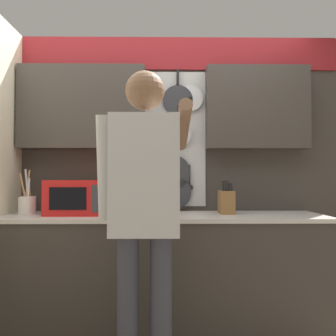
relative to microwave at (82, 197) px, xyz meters
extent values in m
cube|color=#38332D|center=(0.64, -0.04, -0.61)|extent=(2.39, 0.56, 0.89)
cube|color=beige|center=(0.64, -0.04, -0.15)|extent=(2.42, 0.59, 0.03)
cube|color=#38332D|center=(0.64, 0.26, 0.15)|extent=(2.99, 0.04, 2.41)
cube|color=maroon|center=(0.64, 0.23, 1.21)|extent=(2.95, 0.02, 0.28)
cube|color=#38332D|center=(-0.04, 0.16, 0.73)|extent=(1.03, 0.16, 0.68)
cube|color=#38332D|center=(1.41, 0.16, 0.73)|extent=(0.84, 0.16, 0.68)
cube|color=#B2B2B2|center=(0.73, 0.23, 0.48)|extent=(0.51, 0.01, 1.14)
cylinder|color=#2D2D33|center=(0.75, 0.21, 0.81)|extent=(0.25, 0.02, 0.25)
cube|color=black|center=(0.75, 0.20, 1.00)|extent=(0.02, 0.02, 0.13)
cylinder|color=#B7B7BC|center=(0.76, 0.21, 0.51)|extent=(0.21, 0.02, 0.21)
cube|color=black|center=(0.76, 0.20, 0.69)|extent=(0.02, 0.02, 0.14)
cylinder|color=#2D2D33|center=(0.71, 0.21, 0.20)|extent=(0.29, 0.02, 0.29)
cube|color=black|center=(0.71, 0.20, 0.42)|extent=(0.02, 0.02, 0.16)
cylinder|color=#2D2D33|center=(0.73, 0.21, 0.02)|extent=(0.27, 0.02, 0.27)
cube|color=black|center=(0.73, 0.20, 0.23)|extent=(0.02, 0.02, 0.15)
cylinder|color=silver|center=(0.86, 0.21, 0.82)|extent=(0.22, 0.01, 0.22)
sphere|color=black|center=(0.86, 0.19, 0.82)|extent=(0.03, 0.03, 0.03)
cylinder|color=red|center=(0.61, 0.21, 0.14)|extent=(0.01, 0.01, 0.24)
ellipsoid|color=red|center=(0.61, 0.21, 0.01)|extent=(0.04, 0.01, 0.03)
cylinder|color=silver|center=(0.69, 0.21, 0.16)|extent=(0.01, 0.01, 0.19)
ellipsoid|color=silver|center=(0.69, 0.21, 0.06)|extent=(0.04, 0.01, 0.04)
cylinder|color=silver|center=(0.77, 0.21, 0.17)|extent=(0.01, 0.01, 0.18)
ellipsoid|color=silver|center=(0.77, 0.21, 0.07)|extent=(0.04, 0.01, 0.03)
cylinder|color=black|center=(0.85, 0.21, 0.17)|extent=(0.01, 0.01, 0.18)
ellipsoid|color=black|center=(0.85, 0.21, 0.07)|extent=(0.06, 0.01, 0.05)
cube|color=red|center=(0.00, 0.00, 0.00)|extent=(0.48, 0.37, 0.26)
cube|color=black|center=(-0.05, -0.18, 0.00)|extent=(0.27, 0.01, 0.16)
cube|color=#333338|center=(0.17, -0.18, 0.00)|extent=(0.11, 0.01, 0.20)
cube|color=brown|center=(1.12, 0.00, -0.04)|extent=(0.11, 0.15, 0.18)
cylinder|color=black|center=(1.09, -0.03, 0.09)|extent=(0.02, 0.03, 0.08)
cylinder|color=black|center=(1.10, -0.03, 0.09)|extent=(0.02, 0.04, 0.08)
cylinder|color=black|center=(1.12, -0.03, 0.09)|extent=(0.02, 0.03, 0.08)
cylinder|color=black|center=(1.14, -0.03, 0.08)|extent=(0.02, 0.03, 0.06)
cylinder|color=black|center=(1.16, -0.03, 0.08)|extent=(0.02, 0.03, 0.06)
cylinder|color=white|center=(-0.42, 0.00, -0.06)|extent=(0.13, 0.13, 0.13)
cylinder|color=tan|center=(-0.41, 0.03, 0.05)|extent=(0.04, 0.02, 0.25)
cylinder|color=tan|center=(-0.43, 0.02, 0.07)|extent=(0.04, 0.04, 0.29)
cylinder|color=silver|center=(-0.42, 0.00, 0.07)|extent=(0.03, 0.04, 0.29)
cylinder|color=tan|center=(-0.44, -0.01, 0.05)|extent=(0.06, 0.05, 0.26)
cylinder|color=silver|center=(-0.41, 0.00, 0.03)|extent=(0.02, 0.04, 0.22)
cylinder|color=silver|center=(-0.42, 0.01, 0.02)|extent=(0.04, 0.02, 0.19)
cylinder|color=#383842|center=(0.44, -0.72, -0.61)|extent=(0.12, 0.12, 0.89)
cylinder|color=#383842|center=(0.62, -0.72, -0.61)|extent=(0.12, 0.12, 0.89)
cube|color=#BCBCBC|center=(0.53, -0.72, 0.16)|extent=(0.38, 0.22, 0.66)
sphere|color=brown|center=(0.53, -0.72, 0.64)|extent=(0.22, 0.22, 0.22)
cylinder|color=#BCBCBC|center=(0.30, -0.69, 0.20)|extent=(0.08, 0.18, 0.60)
cylinder|color=brown|center=(0.76, -0.44, 0.48)|extent=(0.08, 0.59, 0.25)
camera|label=1|loc=(0.64, -2.54, 0.15)|focal=35.00mm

